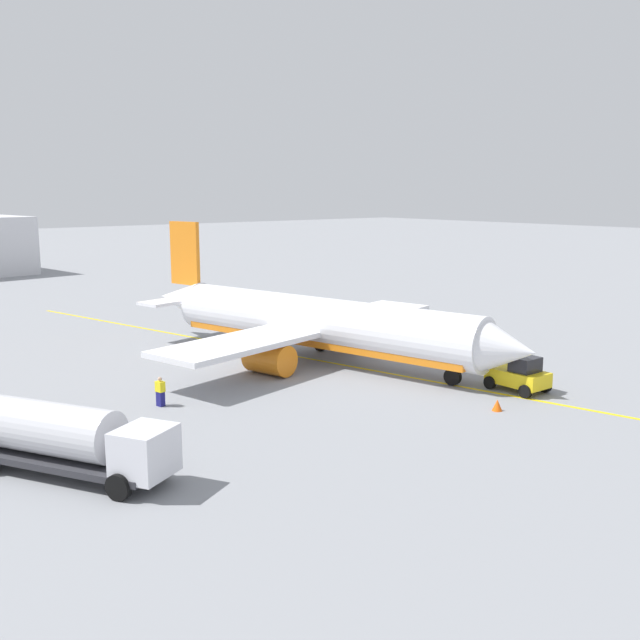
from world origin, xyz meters
TOP-DOWN VIEW (x-y plane):
  - ground_plane at (0.00, 0.00)m, footprint 400.00×400.00m
  - airplane at (-0.49, -0.11)m, footprint 33.36×26.84m
  - fuel_tanker at (9.34, -22.02)m, footprint 10.92×7.42m
  - pushback_tug at (13.86, 4.50)m, footprint 3.62×2.33m
  - refueling_worker at (2.89, -14.07)m, footprint 0.58×0.45m
  - safety_cone_nose at (15.56, 0.15)m, footprint 0.58×0.58m
  - safety_cone_wingtip at (13.19, 8.00)m, footprint 0.53×0.53m
  - taxi_line_marking at (0.00, 0.00)m, footprint 69.59×16.05m

SIDE VIEW (x-z plane):
  - ground_plane at x=0.00m, z-range 0.00..0.00m
  - taxi_line_marking at x=0.00m, z-range 0.00..0.01m
  - safety_cone_wingtip at x=13.19m, z-range 0.00..0.59m
  - safety_cone_nose at x=15.56m, z-range 0.00..0.65m
  - refueling_worker at x=2.89m, z-range -0.03..1.68m
  - pushback_tug at x=13.86m, z-range -0.09..2.11m
  - fuel_tanker at x=9.34m, z-range 0.16..3.31m
  - airplane at x=-0.49m, z-range -2.17..7.46m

